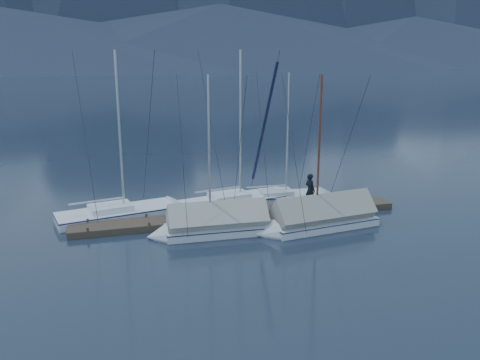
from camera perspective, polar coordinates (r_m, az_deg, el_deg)
name	(u,v)px	position (r m, az deg, el deg)	size (l,w,h in m)	color
ground	(251,231)	(26.09, 1.23, -5.74)	(1000.00, 1000.00, 0.00)	black
dock	(240,217)	(27.86, 0.00, -4.17)	(18.00, 1.50, 0.54)	#382D23
mooring_posts	(231,214)	(27.65, -1.00, -3.79)	(15.12, 1.52, 0.35)	#382D23
sailboat_open_left	(134,212)	(29.03, -11.85, -3.57)	(7.75, 3.66, 9.89)	white
sailboat_open_mid	(248,200)	(30.63, 0.92, -2.30)	(7.75, 3.65, 9.89)	white
sailboat_open_right	(293,197)	(31.52, 5.96, -1.95)	(6.51, 2.75, 8.48)	silver
sailboat_covered_near	(314,220)	(26.61, 8.30, -4.49)	(6.91, 3.04, 8.72)	silver
sailboat_covered_far	(208,226)	(25.54, -3.63, -5.21)	(6.26, 2.63, 8.68)	silver
person	(310,190)	(29.01, 7.87, -1.12)	(0.69, 0.45, 1.89)	black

